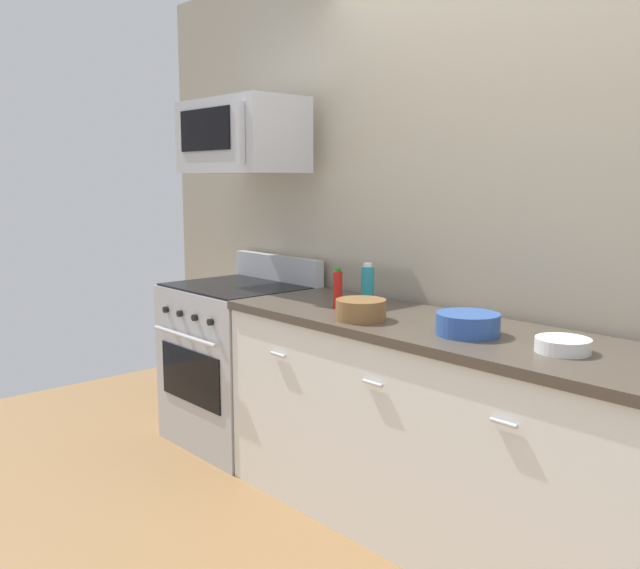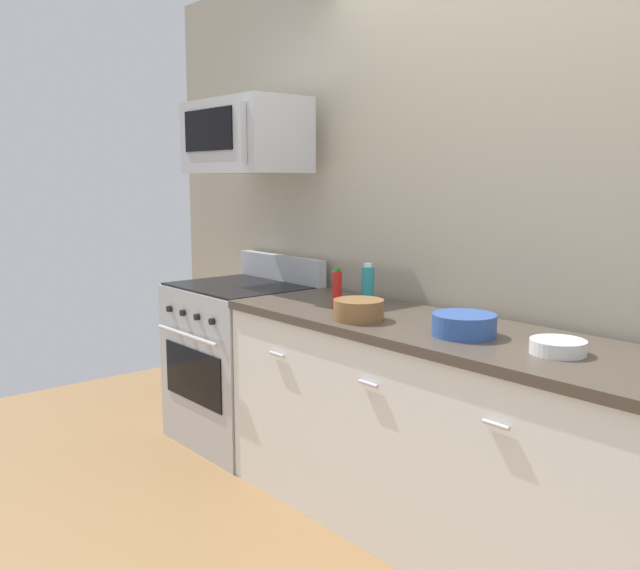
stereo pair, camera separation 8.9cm
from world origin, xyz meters
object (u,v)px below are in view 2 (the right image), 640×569
(microwave, at_px, (245,137))
(bottle_hot_sauce_red, at_px, (337,289))
(range_oven, at_px, (242,362))
(bottle_dish_soap, at_px, (368,285))
(bowl_blue_mixing, at_px, (464,324))
(bowl_wooden_salad, at_px, (359,309))
(bowl_white_ceramic, at_px, (558,346))

(microwave, height_order, bottle_hot_sauce_red, microwave)
(range_oven, height_order, bottle_dish_soap, bottle_dish_soap)
(bottle_hot_sauce_red, bearing_deg, microwave, 173.45)
(bottle_dish_soap, bearing_deg, bowl_blue_mixing, -14.66)
(bottle_dish_soap, bearing_deg, bowl_wooden_salad, -50.20)
(bowl_white_ceramic, bearing_deg, bottle_dish_soap, 171.44)
(microwave, bearing_deg, bowl_wooden_salad, -10.29)
(bowl_white_ceramic, height_order, bowl_wooden_salad, bowl_wooden_salad)
(microwave, distance_m, bottle_dish_soap, 1.16)
(range_oven, xyz_separation_m, bottle_dish_soap, (0.90, 0.13, 0.55))
(bottle_dish_soap, xyz_separation_m, bowl_white_ceramic, (1.11, -0.17, -0.07))
(range_oven, relative_size, bottle_hot_sauce_red, 5.60)
(microwave, xyz_separation_m, bottle_dish_soap, (0.90, 0.09, -0.74))
(range_oven, bearing_deg, bottle_hot_sauce_red, -3.68)
(microwave, height_order, bowl_blue_mixing, microwave)
(range_oven, height_order, bottle_hot_sauce_red, bottle_hot_sauce_red)
(microwave, relative_size, bowl_wooden_salad, 3.42)
(bottle_hot_sauce_red, relative_size, bowl_blue_mixing, 0.77)
(microwave, height_order, bowl_white_ceramic, microwave)
(bottle_dish_soap, distance_m, bowl_blue_mixing, 0.75)
(bowl_blue_mixing, relative_size, bowl_white_ceramic, 1.29)
(microwave, distance_m, bottle_hot_sauce_red, 1.16)
(bottle_hot_sauce_red, distance_m, bowl_blue_mixing, 0.74)
(bottle_dish_soap, height_order, bowl_white_ceramic, bottle_dish_soap)
(bowl_white_ceramic, bearing_deg, microwave, 177.70)
(bottle_dish_soap, relative_size, bowl_wooden_salad, 0.92)
(microwave, distance_m, bowl_blue_mixing, 1.81)
(range_oven, relative_size, microwave, 1.44)
(bottle_hot_sauce_red, xyz_separation_m, bowl_blue_mixing, (0.74, -0.00, -0.04))
(bottle_hot_sauce_red, distance_m, bowl_white_ceramic, 1.13)
(bottle_hot_sauce_red, relative_size, bowl_wooden_salad, 0.88)
(range_oven, xyz_separation_m, microwave, (0.00, 0.04, 1.28))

